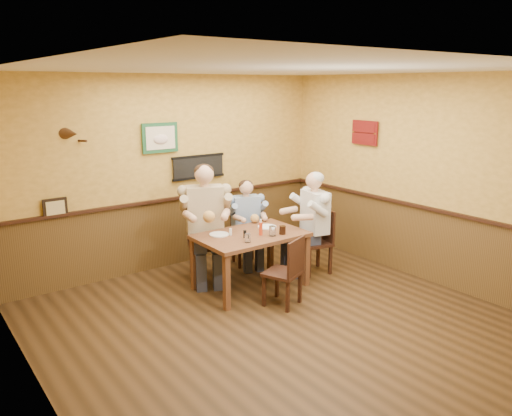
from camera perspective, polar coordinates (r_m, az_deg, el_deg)
The scene contains 17 objects.
room at distance 5.49m, azimuth 2.96°, elevation 3.85°, with size 5.02×5.03×2.81m.
dining_table at distance 6.56m, azimuth -0.61°, elevation -3.73°, with size 1.40×0.90×0.75m.
chair_back_left at distance 6.96m, azimuth -5.77°, elevation -4.03°, with size 0.47×0.47×1.02m, color #321A10, non-canonical shape.
chair_back_right at distance 7.50m, azimuth -1.16°, elevation -3.46°, with size 0.38×0.38×0.81m, color #321A10, non-canonical shape.
chair_right_end at distance 7.22m, azimuth 6.67°, elevation -3.81°, with size 0.43×0.43×0.92m, color #321A10, non-canonical shape.
chair_near_side at distance 6.13m, azimuth 3.03°, elevation -7.23°, with size 0.40×0.40×0.87m, color #321A10, non-canonical shape.
diner_tan_shirt at distance 6.90m, azimuth -5.81°, elevation -2.31°, with size 0.67×0.67×1.45m, color tan, non-canonical shape.
diner_blue_polo at distance 7.45m, azimuth -1.16°, elevation -2.18°, with size 0.54×0.54×1.16m, color #7B93B8, non-canonical shape.
diner_white_elder at distance 7.16m, azimuth 6.71°, elevation -2.30°, with size 0.61×0.61×1.32m, color silver, non-canonical shape.
water_glass_left at distance 6.17m, azimuth -0.97°, elevation -3.45°, with size 0.07×0.07×0.11m, color white.
water_glass_mid at distance 6.43m, azimuth 1.89°, elevation -2.64°, with size 0.09×0.09×0.13m, color silver.
cola_tumbler at distance 6.51m, azimuth 3.04°, elevation -2.52°, with size 0.09×0.09×0.11m, color black.
hot_sauce_bottle at distance 6.45m, azimuth 0.55°, elevation -2.30°, with size 0.05×0.05×0.19m, color red.
salt_shaker at distance 6.46m, azimuth -2.93°, elevation -2.75°, with size 0.04×0.04×0.09m, color white.
pepper_shaker at distance 6.35m, azimuth -1.28°, elevation -2.99°, with size 0.04×0.04×0.10m, color black.
plate_far_left at distance 6.49m, azimuth -4.23°, elevation -3.02°, with size 0.25×0.25×0.02m, color white.
plate_far_right at distance 6.82m, azimuth 1.27°, elevation -2.16°, with size 0.25×0.25×0.02m, color white.
Camera 1 is at (-3.32, -4.00, 2.64)m, focal length 35.00 mm.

